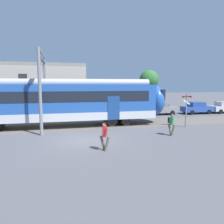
{
  "coord_description": "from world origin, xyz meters",
  "views": [
    {
      "loc": [
        -1.54,
        -14.56,
        3.82
      ],
      "look_at": [
        2.57,
        2.52,
        1.6
      ],
      "focal_mm": 35.0,
      "sensor_mm": 36.0,
      "label": 1
    }
  ],
  "objects": [
    {
      "name": "ground_plane",
      "position": [
        0.0,
        0.0,
        0.0
      ],
      "size": [
        160.0,
        160.0,
        0.0
      ],
      "primitive_type": "plane",
      "color": "#515156"
    },
    {
      "name": "pedestrian_red",
      "position": [
        0.93,
        -2.49,
        0.96
      ],
      "size": [
        0.59,
        0.64,
        1.67
      ],
      "color": "#6B6051",
      "rests_on": "ground"
    },
    {
      "name": "pedestrian_green",
      "position": [
        6.55,
        0.05,
        0.99
      ],
      "size": [
        0.5,
        0.69,
        1.67
      ],
      "color": "#6B6051",
      "rests_on": "ground"
    },
    {
      "name": "parked_car_grey",
      "position": [
        10.87,
        10.76,
        0.78
      ],
      "size": [
        4.04,
        1.83,
        1.54
      ],
      "color": "gray",
      "rests_on": "ground"
    },
    {
      "name": "parked_car_blue",
      "position": [
        15.93,
        10.45,
        0.78
      ],
      "size": [
        4.01,
        1.77,
        1.54
      ],
      "color": "#284799",
      "rests_on": "ground"
    },
    {
      "name": "parked_car_silver",
      "position": [
        20.11,
        10.41,
        0.78
      ],
      "size": [
        4.03,
        1.81,
        1.54
      ],
      "color": "#B7BABF",
      "rests_on": "ground"
    },
    {
      "name": "catenary_gantry",
      "position": [
        -2.93,
        5.6,
        4.31
      ],
      "size": [
        0.24,
        6.64,
        6.53
      ],
      "color": "gray",
      "rests_on": "ground"
    },
    {
      "name": "crossing_signal",
      "position": [
        9.5,
        2.78,
        2.01
      ],
      "size": [
        0.96,
        0.22,
        3.0
      ],
      "color": "gray",
      "rests_on": "ground"
    },
    {
      "name": "street_tree_right",
      "position": [
        12.98,
        19.51,
        4.59
      ],
      "size": [
        3.18,
        3.18,
        6.21
      ],
      "color": "brown",
      "rests_on": "ground"
    }
  ]
}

